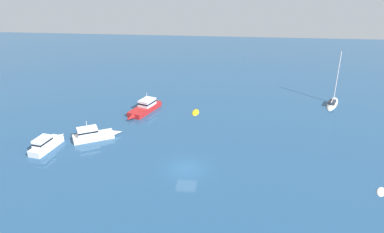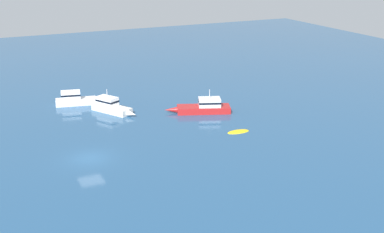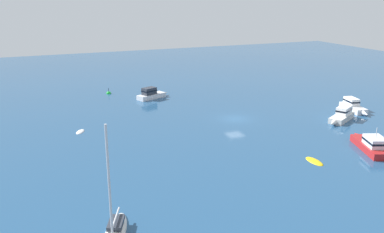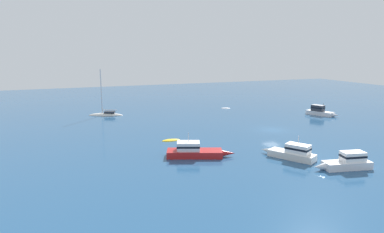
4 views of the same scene
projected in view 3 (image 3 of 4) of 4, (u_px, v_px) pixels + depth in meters
name	position (u px, v px, depth m)	size (l,w,h in m)	color
ground_plane	(235.00, 119.00, 61.07)	(160.00, 160.00, 0.00)	navy
rib	(80.00, 132.00, 55.31)	(2.25, 1.74, 0.34)	white
powerboat	(372.00, 144.00, 48.70)	(8.50, 4.74, 3.04)	#B21E1E
launch	(151.00, 94.00, 72.82)	(3.78, 6.56, 2.02)	white
cabin_cruiser	(342.00, 115.00, 60.17)	(4.54, 6.77, 2.97)	silver
rib_1	(314.00, 162.00, 45.57)	(2.78, 1.25, 0.42)	yellow
launch_1	(353.00, 106.00, 65.10)	(6.78, 2.85, 1.94)	white
channel_buoy	(109.00, 94.00, 76.43)	(0.87, 0.87, 1.53)	green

